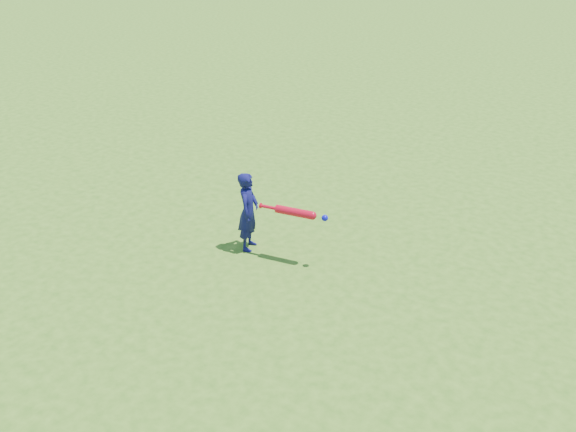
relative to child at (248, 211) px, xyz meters
The scene contains 3 objects.
ground 1.00m from the child, 39.12° to the right, with size 80.00×80.00×0.00m, color #3F721B.
child is the anchor object (origin of this frame).
bat_swing 0.65m from the child, ahead, with size 0.81×0.19×0.09m.
Camera 1 is at (3.33, -4.77, 3.65)m, focal length 40.00 mm.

